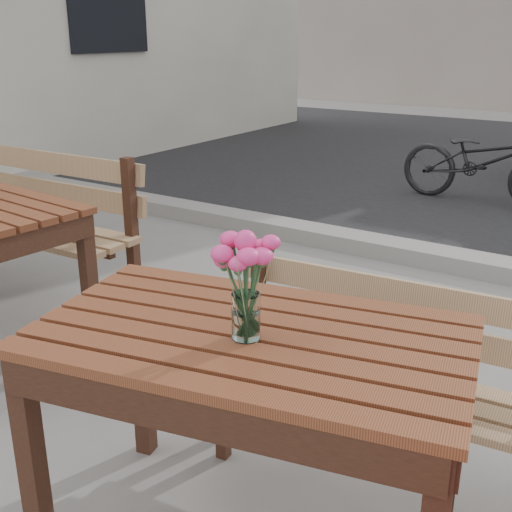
{
  "coord_description": "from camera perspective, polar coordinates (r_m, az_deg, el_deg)",
  "views": [
    {
      "loc": [
        0.8,
        -1.2,
        1.55
      ],
      "look_at": [
        -0.09,
        0.16,
        0.98
      ],
      "focal_mm": 45.0,
      "sensor_mm": 36.0,
      "label": 1
    }
  ],
  "objects": [
    {
      "name": "main_table",
      "position": [
        1.87,
        -0.48,
        -10.07
      ],
      "size": [
        1.35,
        0.95,
        0.75
      ],
      "rotation": [
        0.0,
        0.0,
        0.21
      ],
      "color": "#572916",
      "rests_on": "ground"
    },
    {
      "name": "main_bench",
      "position": [
        2.32,
        12.01,
        -8.89
      ],
      "size": [
        1.27,
        0.47,
        0.77
      ],
      "rotation": [
        0.0,
        0.0,
        0.08
      ],
      "color": "#8F6C49",
      "rests_on": "ground"
    },
    {
      "name": "main_vase",
      "position": [
        1.7,
        -0.92,
        -1.49
      ],
      "size": [
        0.17,
        0.17,
        0.31
      ],
      "color": "white",
      "rests_on": "main_table"
    },
    {
      "name": "second_bench",
      "position": [
        3.97,
        -19.31,
        4.07
      ],
      "size": [
        1.53,
        0.5,
        0.95
      ],
      "rotation": [
        0.0,
        0.0,
        0.03
      ],
      "color": "#8F6C49",
      "rests_on": "ground"
    },
    {
      "name": "bicycle",
      "position": [
        6.39,
        19.54,
        7.99
      ],
      "size": [
        1.57,
        0.62,
        0.81
      ],
      "primitive_type": "imported",
      "rotation": [
        0.0,
        0.0,
        1.51
      ],
      "color": "black",
      "rests_on": "ground"
    }
  ]
}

